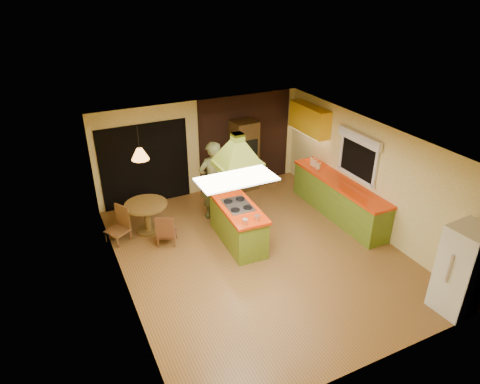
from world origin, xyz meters
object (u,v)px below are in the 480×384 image
dining_table (147,212)px  canister_large (313,161)px  man (213,180)px  wall_oven (244,155)px  refrigerator (463,270)px  kitchen_island (238,223)px

dining_table → canister_large: canister_large is taller
man → wall_oven: 1.72m
refrigerator → dining_table: 6.37m
kitchen_island → canister_large: bearing=24.6°
refrigerator → dining_table: size_ratio=1.73×
kitchen_island → refrigerator: bearing=-52.2°
refrigerator → man: bearing=114.2°
kitchen_island → wall_oven: 2.70m
man → refrigerator: 5.44m
kitchen_island → dining_table: bearing=145.3°
refrigerator → canister_large: 4.61m
dining_table → canister_large: 4.31m
refrigerator → canister_large: (0.11, 4.60, 0.20)m
kitchen_island → refrigerator: 4.36m
man → wall_oven: size_ratio=1.01×
kitchen_island → man: man is taller
wall_oven → refrigerator: bearing=-81.8°
man → dining_table: bearing=-3.1°
man → canister_large: man is taller
kitchen_island → refrigerator: refrigerator is taller
man → canister_large: size_ratio=9.89×
kitchen_island → dining_table: kitchen_island is taller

